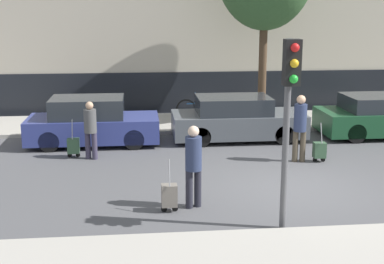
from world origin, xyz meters
name	(u,v)px	position (x,y,z in m)	size (l,w,h in m)	color
ground_plane	(291,188)	(0.00, 0.00, 0.00)	(80.00, 80.00, 0.00)	#4C4C4F
sidewalk_near	(356,260)	(0.00, -3.75, 0.06)	(28.00, 2.50, 0.12)	#A39E93
sidewalk_far	(236,122)	(0.00, 7.00, 0.06)	(28.00, 3.00, 0.12)	#A39E93
parked_car_0	(92,123)	(-4.88, 4.53, 0.67)	(3.91, 1.71, 1.44)	navy
parked_car_1	(237,119)	(-0.41, 4.67, 0.64)	(4.10, 1.78, 1.37)	#4C5156
parked_car_2	(384,116)	(4.41, 4.70, 0.63)	(4.23, 1.91, 1.32)	#194728
pedestrian_left	(90,127)	(-4.78, 2.90, 0.90)	(0.34, 0.34, 1.59)	#383347
trolley_left	(73,146)	(-5.29, 3.11, 0.32)	(0.34, 0.29, 1.07)	#335138
pedestrian_center	(193,162)	(-2.37, -0.99, 0.99)	(0.34, 0.34, 1.74)	#23232D
trolley_center	(169,195)	(-2.89, -1.19, 0.35)	(0.34, 0.29, 1.12)	slate
pedestrian_right	(300,124)	(0.80, 2.06, 1.04)	(0.35, 0.34, 1.81)	#4C4233
trolley_right	(319,150)	(1.34, 1.98, 0.33)	(0.34, 0.29, 1.08)	#335138
traffic_light	(289,97)	(-0.82, -2.36, 2.53)	(0.28, 0.47, 3.54)	#515154
parked_bicycle	(200,108)	(-1.24, 7.38, 0.49)	(1.77, 0.06, 0.96)	black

